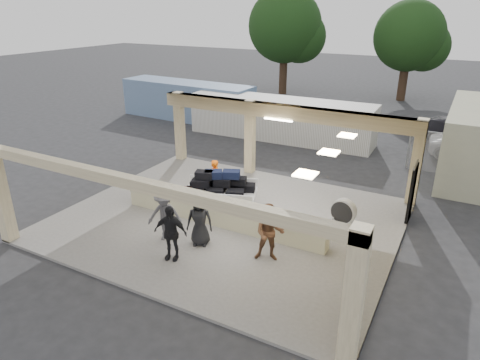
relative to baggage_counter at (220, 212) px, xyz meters
The scene contains 16 objects.
ground 0.77m from the baggage_counter, 90.00° to the left, with size 120.00×120.00×0.00m, color #28282A.
pavilion 1.41m from the baggage_counter, 79.65° to the left, with size 12.01×10.00×3.55m.
baggage_counter is the anchor object (origin of this frame).
luggage_cart 1.29m from the baggage_counter, 124.18° to the left, with size 3.19×2.54×1.62m.
drum_fan 4.42m from the baggage_counter, 27.36° to the left, with size 0.96×0.51×1.03m.
baggage_handler 2.39m from the baggage_counter, 126.95° to the left, with size 0.60×0.33×1.64m, color #FF630D.
passenger_a 2.86m from the baggage_counter, 26.79° to the right, with size 0.92×0.40×1.89m, color brown.
passenger_b 2.70m from the baggage_counter, 94.30° to the right, with size 1.06×0.39×1.81m, color black.
passenger_c 2.13m from the baggage_counter, 121.07° to the right, with size 1.16×0.41×1.80m, color #535258.
passenger_d 1.55m from the baggage_counter, 85.87° to the right, with size 0.86×0.35×1.75m, color black.
car_white_a 14.96m from the baggage_counter, 57.19° to the left, with size 2.25×4.74×1.35m, color white.
car_dark 16.32m from the baggage_counter, 66.44° to the left, with size 1.49×4.24×1.41m, color black.
container_white 11.61m from the baggage_counter, 102.86° to the left, with size 11.14×2.23×2.41m, color white.
container_blue 16.33m from the baggage_counter, 128.94° to the left, with size 9.84×2.36×2.56m, color #6880A7.
tree_left 26.31m from the baggage_counter, 107.30° to the left, with size 6.60×6.30×9.00m.
tree_mid 27.11m from the baggage_counter, 85.03° to the left, with size 6.00×5.60×8.00m.
Camera 1 is at (7.18, -12.32, 7.51)m, focal length 32.00 mm.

